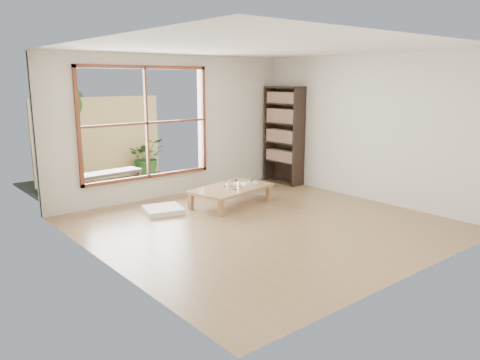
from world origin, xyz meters
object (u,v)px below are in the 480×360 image
at_px(bookshelf, 284,135).
at_px(food_tray, 250,182).
at_px(low_table, 231,189).
at_px(garden_bench, 106,175).

height_order(bookshelf, food_tray, bookshelf).
bearing_deg(food_tray, bookshelf, 43.76).
distance_m(low_table, bookshelf, 2.25).
distance_m(food_tray, garden_bench, 2.73).
distance_m(low_table, garden_bench, 2.47).
height_order(food_tray, garden_bench, garden_bench).
bearing_deg(low_table, food_tray, -9.76).
xyz_separation_m(low_table, bookshelf, (1.99, 0.73, 0.73)).
relative_size(bookshelf, food_tray, 6.32).
bearing_deg(garden_bench, bookshelf, -25.95).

